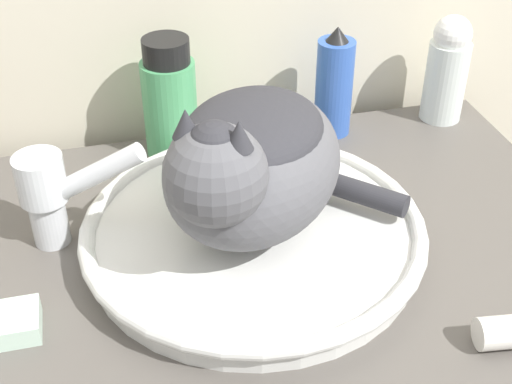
# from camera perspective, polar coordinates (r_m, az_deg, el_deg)

# --- Properties ---
(sink_basin) EXTENTS (0.41, 0.41, 0.04)m
(sink_basin) POSITION_cam_1_polar(r_m,az_deg,el_deg) (0.86, -0.22, -3.31)
(sink_basin) COLOR silver
(sink_basin) RESTS_ON vanity_counter
(cat) EXTENTS (0.34, 0.31, 0.19)m
(cat) POSITION_cam_1_polar(r_m,az_deg,el_deg) (0.78, -0.49, 2.55)
(cat) COLOR #56565B
(cat) RESTS_ON sink_basin
(faucet) EXTENTS (0.15, 0.08, 0.14)m
(faucet) POSITION_cam_1_polar(r_m,az_deg,el_deg) (0.87, -15.90, 0.06)
(faucet) COLOR silver
(faucet) RESTS_ON vanity_counter
(spray_bottle_trigger) EXTENTS (0.06, 0.06, 0.17)m
(spray_bottle_trigger) POSITION_cam_1_polar(r_m,az_deg,el_deg) (1.07, 6.27, 8.49)
(spray_bottle_trigger) COLOR #335BB7
(spray_bottle_trigger) RESTS_ON vanity_counter
(lotion_bottle_white) EXTENTS (0.06, 0.06, 0.17)m
(lotion_bottle_white) POSITION_cam_1_polar(r_m,az_deg,el_deg) (1.14, 15.04, 9.49)
(lotion_bottle_white) COLOR silver
(lotion_bottle_white) RESTS_ON vanity_counter
(mouthwash_bottle) EXTENTS (0.08, 0.08, 0.18)m
(mouthwash_bottle) POSITION_cam_1_polar(r_m,az_deg,el_deg) (1.02, -6.92, 7.29)
(mouthwash_bottle) COLOR #4CA366
(mouthwash_bottle) RESTS_ON vanity_counter
(soap_bar) EXTENTS (0.08, 0.05, 0.02)m
(soap_bar) POSITION_cam_1_polar(r_m,az_deg,el_deg) (0.80, -19.71, -10.00)
(soap_bar) COLOR silver
(soap_bar) RESTS_ON vanity_counter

